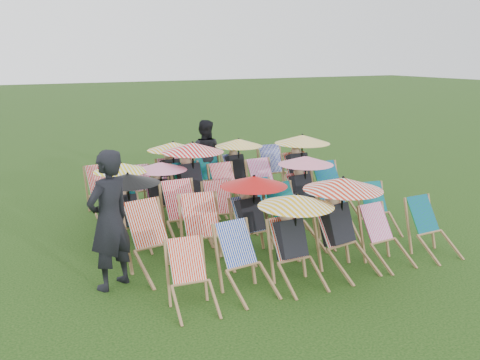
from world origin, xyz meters
name	(u,v)px	position (x,y,z in m)	size (l,w,h in m)	color
ground	(245,232)	(0.00, 0.00, 0.00)	(100.00, 100.00, 0.00)	black
deckchair_0	(192,278)	(-1.97, -2.29, 0.42)	(0.63, 0.82, 0.83)	olive
deckchair_1	(246,261)	(-1.16, -2.20, 0.45)	(0.68, 0.89, 0.91)	olive
deckchair_2	(296,238)	(-0.40, -2.23, 0.66)	(1.05, 1.09, 1.25)	olive
deckchair_3	(344,223)	(0.48, -2.16, 0.72)	(1.16, 1.24, 1.37)	olive
deckchair_4	(387,237)	(1.21, -2.27, 0.43)	(0.62, 0.83, 0.86)	olive
deckchair_5	(434,228)	(2.12, -2.33, 0.44)	(0.60, 0.82, 0.88)	olive
deckchair_6	(156,241)	(-2.01, -1.04, 0.51)	(0.83, 1.04, 1.02)	olive
deckchair_7	(206,232)	(-1.22, -1.03, 0.51)	(0.78, 1.01, 1.01)	olive
deckchair_8	(255,214)	(-0.37, -1.00, 0.66)	(1.06, 1.12, 1.25)	olive
deckchair_9	(294,219)	(0.31, -1.11, 0.51)	(0.82, 1.04, 1.03)	olive
deckchair_10	(339,217)	(1.17, -1.17, 0.44)	(0.71, 0.89, 0.88)	olive
deckchair_11	(379,209)	(2.12, -1.09, 0.42)	(0.68, 0.86, 0.84)	olive
deckchair_12	(128,210)	(-2.06, 0.17, 0.65)	(1.04, 1.08, 1.23)	olive
deckchair_13	(186,214)	(-1.14, -0.02, 0.50)	(0.66, 0.93, 1.00)	olive
deckchair_14	(221,210)	(-0.43, 0.10, 0.44)	(0.73, 0.91, 0.89)	olive
deckchair_15	(263,205)	(0.41, 0.07, 0.43)	(0.69, 0.87, 0.86)	olive
deckchair_16	(306,188)	(1.33, 0.05, 0.65)	(1.05, 1.09, 1.24)	olive
deckchair_17	(335,191)	(2.04, 0.07, 0.51)	(0.68, 0.94, 1.01)	olive
deckchair_18	(121,194)	(-1.87, 1.30, 0.63)	(1.00, 1.06, 1.19)	olive
deckchair_19	(161,192)	(-1.15, 1.18, 0.61)	(0.97, 1.03, 1.16)	olive
deckchair_20	(194,178)	(-0.42, 1.35, 0.76)	(1.21, 1.28, 1.44)	olive
deckchair_21	(229,189)	(0.31, 1.26, 0.47)	(0.65, 0.89, 0.94)	olive
deckchair_22	(267,185)	(1.14, 1.18, 0.48)	(0.65, 0.90, 0.96)	olive
deckchair_23	(302,166)	(2.11, 1.34, 0.74)	(1.19, 1.24, 1.41)	olive
deckchair_24	(104,190)	(-1.93, 2.42, 0.45)	(0.64, 0.86, 0.90)	olive
deckchair_25	(144,188)	(-1.10, 2.39, 0.41)	(0.55, 0.77, 0.83)	olive
deckchair_26	(173,171)	(-0.44, 2.40, 0.68)	(1.09, 1.14, 1.30)	olive
deckchair_27	(210,176)	(0.42, 2.42, 0.48)	(0.77, 0.97, 0.97)	olive
deckchair_28	(240,166)	(1.10, 2.34, 0.66)	(1.06, 1.14, 1.26)	olive
deckchair_29	(277,169)	(2.07, 2.32, 0.50)	(0.72, 0.97, 1.01)	olive
person_left	(109,220)	(-2.68, -1.17, 0.96)	(0.70, 0.46, 1.91)	black
person_rear	(205,156)	(0.54, 3.00, 0.83)	(0.80, 0.63, 1.66)	black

